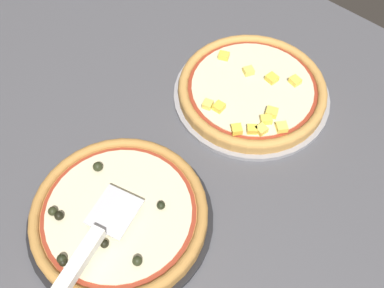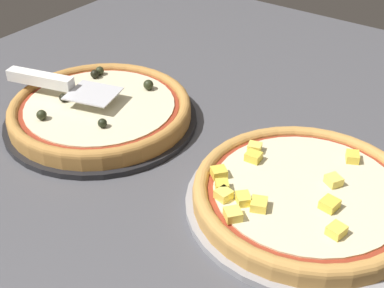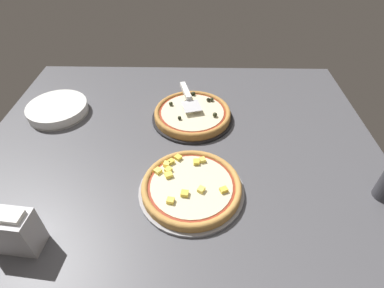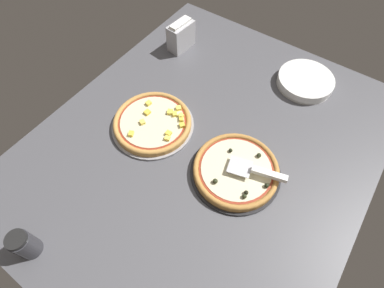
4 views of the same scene
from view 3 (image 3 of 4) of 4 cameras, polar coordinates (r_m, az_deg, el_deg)
name	(u,v)px [view 3 (image 3 of 4)]	position (r cm, az deg, el deg)	size (l,w,h in cm)	color
ground_plane	(180,148)	(112.93, -2.27, -0.83)	(147.85, 121.58, 3.60)	#4C4C51
pizza_pan_front	(192,117)	(123.98, 0.08, 5.07)	(33.10, 33.10, 1.00)	black
pizza_front	(192,113)	(122.72, 0.09, 5.90)	(31.11, 31.11, 4.40)	#B77F3D
pizza_pan_back	(191,190)	(95.86, -0.11, -8.82)	(33.35, 33.35, 1.00)	#939399
pizza_back	(191,186)	(94.37, -0.13, -8.03)	(31.35, 31.35, 3.50)	#C68E47
serving_spatula	(187,94)	(128.12, -0.99, 9.51)	(9.94, 21.06, 2.00)	silver
plate_stack	(58,109)	(138.00, -24.22, 6.07)	(24.46, 24.46, 4.20)	white
napkin_holder	(11,230)	(92.62, -31.18, -13.91)	(13.79, 8.29, 14.03)	#B2B2B7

